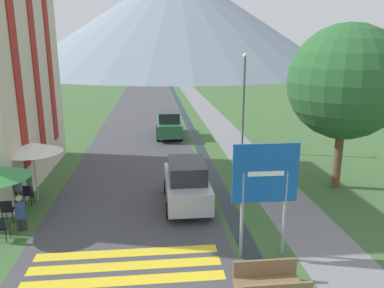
{
  "coord_description": "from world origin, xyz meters",
  "views": [
    {
      "loc": [
        -1.6,
        -5.6,
        6.02
      ],
      "look_at": [
        0.01,
        10.0,
        1.97
      ],
      "focal_mm": 35.0,
      "sensor_mm": 36.0,
      "label": 1
    }
  ],
  "objects_px": {
    "person_seated_near": "(28,181)",
    "parked_car_near": "(187,183)",
    "cafe_umbrella_middle_white": "(32,147)",
    "cafe_chair_middle": "(27,193)",
    "tree_by_path": "(346,82)",
    "parked_car_far": "(169,124)",
    "cafe_chair_nearest": "(0,227)",
    "cafe_chair_near_left": "(8,209)",
    "person_standing_terrace": "(18,188)",
    "footbridge": "(271,286)",
    "streetlamp": "(244,96)",
    "road_sign": "(265,183)",
    "person_seated_far": "(20,211)"
  },
  "relations": [
    {
      "from": "cafe_chair_near_left",
      "to": "person_standing_terrace",
      "type": "relative_size",
      "value": 0.5
    },
    {
      "from": "cafe_chair_middle",
      "to": "tree_by_path",
      "type": "relative_size",
      "value": 0.12
    },
    {
      "from": "parked_car_far",
      "to": "person_seated_far",
      "type": "relative_size",
      "value": 3.4
    },
    {
      "from": "footbridge",
      "to": "cafe_chair_middle",
      "type": "distance_m",
      "value": 10.05
    },
    {
      "from": "cafe_chair_nearest",
      "to": "person_seated_far",
      "type": "distance_m",
      "value": 0.83
    },
    {
      "from": "tree_by_path",
      "to": "person_seated_near",
      "type": "bearing_deg",
      "value": 179.33
    },
    {
      "from": "cafe_chair_nearest",
      "to": "person_seated_near",
      "type": "xyz_separation_m",
      "value": [
        -0.26,
        3.68,
        0.19
      ]
    },
    {
      "from": "cafe_chair_nearest",
      "to": "cafe_chair_middle",
      "type": "xyz_separation_m",
      "value": [
        -0.08,
        2.83,
        0.0
      ]
    },
    {
      "from": "road_sign",
      "to": "person_seated_far",
      "type": "relative_size",
      "value": 2.71
    },
    {
      "from": "parked_car_near",
      "to": "parked_car_far",
      "type": "distance_m",
      "value": 11.75
    },
    {
      "from": "person_seated_near",
      "to": "tree_by_path",
      "type": "relative_size",
      "value": 0.18
    },
    {
      "from": "parked_car_near",
      "to": "person_standing_terrace",
      "type": "height_order",
      "value": "parked_car_near"
    },
    {
      "from": "road_sign",
      "to": "cafe_chair_nearest",
      "type": "height_order",
      "value": "road_sign"
    },
    {
      "from": "footbridge",
      "to": "tree_by_path",
      "type": "xyz_separation_m",
      "value": [
        5.16,
        7.0,
        4.4
      ]
    },
    {
      "from": "parked_car_far",
      "to": "person_standing_terrace",
      "type": "distance_m",
      "value": 13.32
    },
    {
      "from": "cafe_umbrella_middle_white",
      "to": "person_seated_near",
      "type": "distance_m",
      "value": 1.59
    },
    {
      "from": "parked_car_far",
      "to": "cafe_chair_nearest",
      "type": "xyz_separation_m",
      "value": [
        -5.95,
        -14.03,
        -0.4
      ]
    },
    {
      "from": "person_seated_far",
      "to": "person_standing_terrace",
      "type": "distance_m",
      "value": 1.6
    },
    {
      "from": "person_seated_near",
      "to": "cafe_chair_near_left",
      "type": "bearing_deg",
      "value": -89.93
    },
    {
      "from": "person_seated_far",
      "to": "streetlamp",
      "type": "xyz_separation_m",
      "value": [
        9.69,
        8.83,
        2.65
      ]
    },
    {
      "from": "cafe_chair_nearest",
      "to": "streetlamp",
      "type": "bearing_deg",
      "value": 47.11
    },
    {
      "from": "parked_car_near",
      "to": "tree_by_path",
      "type": "distance_m",
      "value": 7.82
    },
    {
      "from": "person_seated_near",
      "to": "cafe_chair_nearest",
      "type": "bearing_deg",
      "value": -85.88
    },
    {
      "from": "footbridge",
      "to": "parked_car_near",
      "type": "xyz_separation_m",
      "value": [
        -1.6,
        5.76,
        0.68
      ]
    },
    {
      "from": "cafe_umbrella_middle_white",
      "to": "cafe_chair_middle",
      "type": "bearing_deg",
      "value": -111.85
    },
    {
      "from": "parked_car_near",
      "to": "person_seated_far",
      "type": "height_order",
      "value": "parked_car_near"
    },
    {
      "from": "road_sign",
      "to": "cafe_umbrella_middle_white",
      "type": "bearing_deg",
      "value": 147.34
    },
    {
      "from": "footbridge",
      "to": "person_standing_terrace",
      "type": "height_order",
      "value": "person_standing_terrace"
    },
    {
      "from": "cafe_chair_middle",
      "to": "tree_by_path",
      "type": "bearing_deg",
      "value": -10.82
    },
    {
      "from": "cafe_chair_nearest",
      "to": "person_standing_terrace",
      "type": "distance_m",
      "value": 2.24
    },
    {
      "from": "parked_car_near",
      "to": "person_standing_terrace",
      "type": "distance_m",
      "value": 6.29
    },
    {
      "from": "footbridge",
      "to": "cafe_umbrella_middle_white",
      "type": "distance_m",
      "value": 10.43
    },
    {
      "from": "person_seated_near",
      "to": "tree_by_path",
      "type": "xyz_separation_m",
      "value": [
        13.17,
        -0.15,
        3.93
      ]
    },
    {
      "from": "person_seated_far",
      "to": "tree_by_path",
      "type": "xyz_separation_m",
      "value": [
        12.51,
        2.82,
        3.93
      ]
    },
    {
      "from": "person_standing_terrace",
      "to": "tree_by_path",
      "type": "xyz_separation_m",
      "value": [
        13.05,
        1.33,
        3.65
      ]
    },
    {
      "from": "person_seated_near",
      "to": "parked_car_near",
      "type": "bearing_deg",
      "value": -12.27
    },
    {
      "from": "footbridge",
      "to": "person_standing_terrace",
      "type": "distance_m",
      "value": 9.74
    },
    {
      "from": "road_sign",
      "to": "cafe_umbrella_middle_white",
      "type": "xyz_separation_m",
      "value": [
        -7.9,
        5.06,
        -0.07
      ]
    },
    {
      "from": "road_sign",
      "to": "footbridge",
      "type": "bearing_deg",
      "value": -99.34
    },
    {
      "from": "parked_car_near",
      "to": "person_seated_far",
      "type": "bearing_deg",
      "value": -164.67
    },
    {
      "from": "cafe_chair_near_left",
      "to": "person_seated_near",
      "type": "bearing_deg",
      "value": 62.32
    },
    {
      "from": "footbridge",
      "to": "streetlamp",
      "type": "bearing_deg",
      "value": 79.79
    },
    {
      "from": "cafe_chair_middle",
      "to": "streetlamp",
      "type": "bearing_deg",
      "value": 19.51
    },
    {
      "from": "person_seated_far",
      "to": "streetlamp",
      "type": "distance_m",
      "value": 13.37
    },
    {
      "from": "cafe_chair_near_left",
      "to": "person_seated_far",
      "type": "distance_m",
      "value": 0.95
    },
    {
      "from": "parked_car_far",
      "to": "cafe_umbrella_middle_white",
      "type": "distance_m",
      "value": 12.19
    },
    {
      "from": "cafe_chair_near_left",
      "to": "parked_car_far",
      "type": "bearing_deg",
      "value": 36.12
    },
    {
      "from": "road_sign",
      "to": "cafe_chair_middle",
      "type": "relative_size",
      "value": 4.06
    },
    {
      "from": "footbridge",
      "to": "tree_by_path",
      "type": "distance_m",
      "value": 9.75
    },
    {
      "from": "cafe_chair_near_left",
      "to": "person_standing_terrace",
      "type": "height_order",
      "value": "person_standing_terrace"
    }
  ]
}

